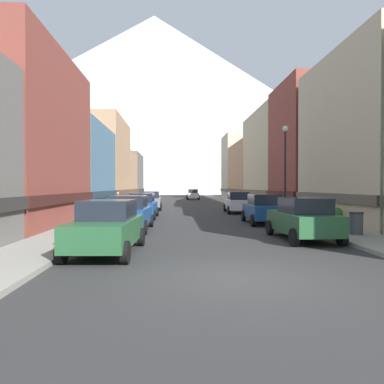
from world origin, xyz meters
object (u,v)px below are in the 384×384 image
(car_left_1, at_px, (130,213))
(car_left_2, at_px, (142,205))
(car_driving_0, at_px, (193,194))
(pedestrian_0, at_px, (118,203))
(potted_plant_0, at_px, (337,216))
(car_right_1, at_px, (263,209))
(car_right_0, at_px, (303,219))
(car_left_3, at_px, (151,200))
(car_left_0, at_px, (107,227))
(streetlamp_right, at_px, (285,158))
(car_right_2, at_px, (238,202))
(trash_bin_right, at_px, (356,223))

(car_left_1, xyz_separation_m, car_left_2, (0.00, 7.33, 0.00))
(car_driving_0, bearing_deg, pedestrian_0, -103.78)
(car_left_2, height_order, potted_plant_0, car_left_2)
(car_right_1, distance_m, potted_plant_0, 4.30)
(car_right_1, bearing_deg, car_left_2, 150.97)
(car_right_0, height_order, potted_plant_0, car_right_0)
(car_left_3, relative_size, pedestrian_0, 2.74)
(car_left_3, height_order, car_right_1, same)
(car_left_3, distance_m, car_right_1, 15.37)
(car_left_0, relative_size, car_driving_0, 1.02)
(car_left_0, distance_m, streetlamp_right, 14.11)
(car_right_2, bearing_deg, car_left_1, -122.30)
(car_left_1, xyz_separation_m, potted_plant_0, (10.80, 0.25, -0.23))
(car_driving_0, xyz_separation_m, streetlamp_right, (3.75, -40.27, 3.09))
(car_driving_0, distance_m, trash_bin_right, 47.58)
(car_left_1, distance_m, car_left_2, 7.33)
(car_left_1, xyz_separation_m, car_right_2, (7.60, 12.02, 0.00))
(car_right_1, distance_m, trash_bin_right, 6.78)
(car_left_2, bearing_deg, car_left_1, -90.01)
(pedestrian_0, bearing_deg, car_right_2, -0.89)
(car_left_2, bearing_deg, car_right_0, -55.38)
(car_right_0, distance_m, pedestrian_0, 18.78)
(car_left_3, relative_size, car_right_0, 1.00)
(car_left_3, relative_size, car_right_1, 1.00)
(car_left_1, xyz_separation_m, car_right_0, (7.60, -3.69, 0.00))
(car_left_2, xyz_separation_m, car_left_3, (0.00, 9.14, 0.00))
(car_left_3, height_order, car_right_0, same)
(car_left_0, xyz_separation_m, car_driving_0, (5.40, 50.56, 0.00))
(car_left_1, bearing_deg, car_left_0, -89.96)
(potted_plant_0, xyz_separation_m, streetlamp_right, (-1.65, 3.66, 3.31))
(car_right_0, xyz_separation_m, car_right_1, (-0.00, 6.79, 0.00))
(car_driving_0, height_order, pedestrian_0, car_driving_0)
(car_left_0, bearing_deg, car_right_1, 51.33)
(car_left_0, distance_m, car_right_2, 19.91)
(car_left_0, xyz_separation_m, car_left_3, (-0.00, 22.85, 0.00))
(car_right_1, bearing_deg, streetlamp_right, 27.31)
(car_left_3, distance_m, pedestrian_0, 4.94)
(car_right_2, bearing_deg, pedestrian_0, 179.11)
(car_left_1, relative_size, car_right_2, 1.00)
(car_right_1, xyz_separation_m, streetlamp_right, (1.55, 0.80, 3.09))
(car_left_1, xyz_separation_m, trash_bin_right, (10.15, -3.17, -0.26))
(car_right_0, height_order, car_driving_0, same)
(car_right_2, relative_size, trash_bin_right, 4.56)
(car_right_1, bearing_deg, pedestrian_0, 137.93)
(trash_bin_right, bearing_deg, streetlamp_right, 98.04)
(car_left_2, height_order, car_driving_0, same)
(car_right_0, xyz_separation_m, trash_bin_right, (2.55, 0.52, -0.26))
(car_right_0, distance_m, potted_plant_0, 5.07)
(car_left_2, distance_m, pedestrian_0, 5.44)
(car_right_2, bearing_deg, trash_bin_right, -80.46)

